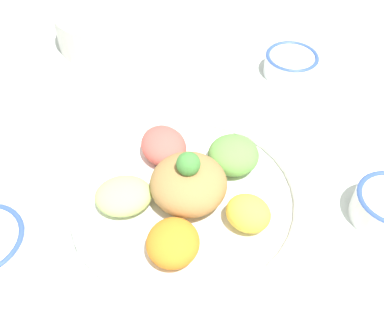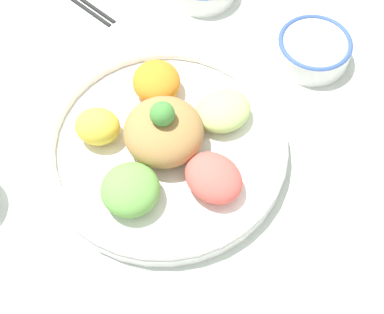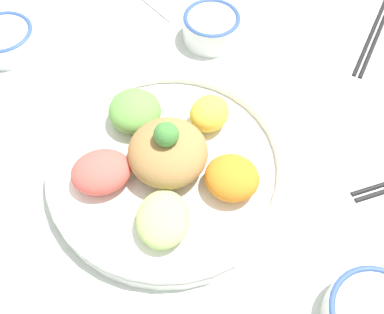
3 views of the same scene
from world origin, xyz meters
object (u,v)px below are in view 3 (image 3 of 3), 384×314
object	(u,v)px
rice_bowl_blue	(211,26)
chopsticks_pair_far	(376,30)
salad_platter	(168,162)
rice_bowl_plain	(5,39)

from	to	relation	value
rice_bowl_blue	chopsticks_pair_far	xyz separation A→B (m)	(-0.25, -0.14, -0.02)
salad_platter	chopsticks_pair_far	xyz separation A→B (m)	(-0.19, -0.41, -0.02)
salad_platter	rice_bowl_plain	world-z (taller)	salad_platter
salad_platter	chopsticks_pair_far	distance (m)	0.45
chopsticks_pair_far	salad_platter	bearing A→B (deg)	-24.23
salad_platter	rice_bowl_blue	size ratio (longest dim) A/B	3.51
rice_bowl_blue	rice_bowl_plain	world-z (taller)	rice_bowl_blue
salad_platter	rice_bowl_plain	distance (m)	0.36
rice_bowl_blue	rice_bowl_plain	size ratio (longest dim) A/B	0.96
rice_bowl_plain	chopsticks_pair_far	distance (m)	0.62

